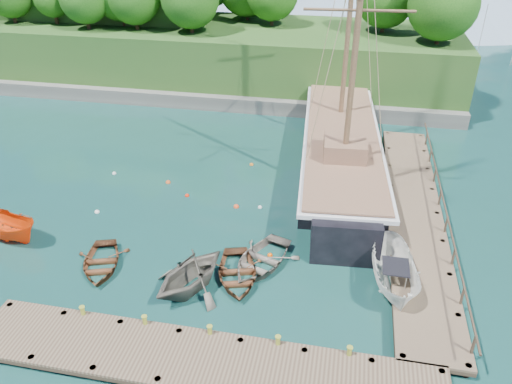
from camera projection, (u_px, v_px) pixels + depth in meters
ground at (201, 266)px, 26.71m from camera, size 160.00×160.00×0.00m
dock_near at (201, 361)px, 20.65m from camera, size 20.00×3.20×1.10m
dock_east at (414, 213)px, 30.46m from camera, size 3.20×24.00×1.10m
bollard_0 at (86, 324)px, 23.07m from camera, size 0.26×0.26×0.45m
bollard_1 at (147, 333)px, 22.56m from camera, size 0.26×0.26×0.45m
bollard_2 at (211, 343)px, 22.06m from camera, size 0.26×0.26×0.45m
bollard_3 at (277, 354)px, 21.55m from camera, size 0.26×0.26×0.45m
bollard_4 at (348, 365)px, 21.04m from camera, size 0.26×0.26×0.45m
rowboat_0 at (101, 267)px, 26.63m from camera, size 3.91×4.63×0.82m
rowboat_1 at (191, 289)px, 25.13m from camera, size 5.41×5.68×2.34m
rowboat_2 at (237, 278)px, 25.84m from camera, size 4.05×4.88×0.87m
rowboat_3 at (261, 265)px, 26.77m from camera, size 4.57×5.36×0.94m
motorboat_orange at (9, 238)px, 28.91m from camera, size 4.93×2.94×1.79m
cabin_boat_white at (392, 289)px, 25.15m from camera, size 2.68×5.71×2.13m
schooner at (340, 154)px, 35.76m from camera, size 6.95×28.97×21.48m
mooring_buoy_0 at (97, 212)px, 31.29m from camera, size 0.31×0.31×0.31m
mooring_buoy_1 at (187, 196)px, 33.02m from camera, size 0.29×0.29×0.29m
mooring_buoy_2 at (236, 207)px, 31.82m from camera, size 0.36×0.36×0.36m
mooring_buoy_3 at (260, 208)px, 31.77m from camera, size 0.28×0.28×0.28m
mooring_buoy_4 at (168, 183)px, 34.56m from camera, size 0.35×0.35×0.35m
mooring_buoy_5 at (252, 165)px, 36.88m from camera, size 0.31×0.31×0.31m
mooring_buoy_6 at (114, 174)px, 35.70m from camera, size 0.29×0.29×0.29m
mooring_buoy_7 at (270, 256)px, 27.48m from camera, size 0.29×0.29×0.29m
headland at (167, 25)px, 52.61m from camera, size 51.00×19.31×12.90m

